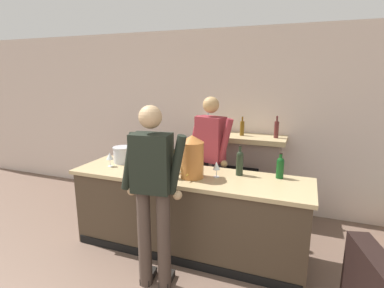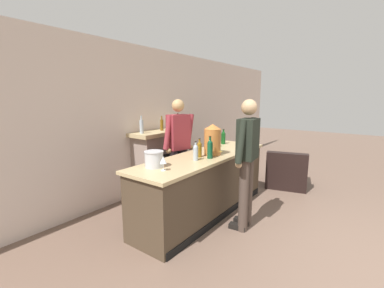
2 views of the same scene
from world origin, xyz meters
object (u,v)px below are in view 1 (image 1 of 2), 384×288
object	(u,v)px
person_customer	(153,191)
wine_bottle_burgundy_dark	(156,163)
ice_bucket_steel	(123,155)
wine_glass_front_left	(216,166)
wine_bottle_merlot_tall	(170,165)
wine_bottle_chardonnay_pale	(240,162)
fireplace_stone	(239,173)
person_bartender	(210,158)
wine_bottle_port_short	(174,162)
wine_glass_by_dispenser	(110,156)
copper_dispenser	(192,156)
wine_bottle_cabernet_heavy	(280,167)

from	to	relation	value
person_customer	wine_bottle_burgundy_dark	distance (m)	0.71
ice_bucket_steel	wine_glass_front_left	size ratio (longest dim) A/B	1.39
ice_bucket_steel	wine_bottle_merlot_tall	world-z (taller)	wine_bottle_merlot_tall
wine_bottle_merlot_tall	wine_bottle_chardonnay_pale	world-z (taller)	wine_bottle_chardonnay_pale
fireplace_stone	wine_bottle_merlot_tall	world-z (taller)	fireplace_stone
fireplace_stone	person_bartender	xyz separation A→B (m)	(-0.26, -0.66, 0.39)
person_bartender	wine_bottle_port_short	bearing A→B (deg)	-112.22
fireplace_stone	wine_bottle_chardonnay_pale	bearing A→B (deg)	-78.45
wine_bottle_merlot_tall	wine_glass_by_dispenser	world-z (taller)	wine_bottle_merlot_tall
person_customer	wine_glass_front_left	bearing A→B (deg)	61.97
person_bartender	wine_bottle_chardonnay_pale	size ratio (longest dim) A/B	5.18
person_customer	ice_bucket_steel	bearing A→B (deg)	136.29
person_bartender	ice_bucket_steel	size ratio (longest dim) A/B	7.25
fireplace_stone	wine_bottle_chardonnay_pale	xyz separation A→B (m)	(0.22, -1.06, 0.49)
wine_bottle_burgundy_dark	wine_glass_front_left	size ratio (longest dim) A/B	1.53
person_bartender	wine_bottle_burgundy_dark	bearing A→B (deg)	-123.35
wine_bottle_burgundy_dark	wine_glass_front_left	bearing A→B (deg)	8.53
person_customer	wine_glass_by_dispenser	size ratio (longest dim) A/B	10.18
wine_glass_by_dispenser	wine_glass_front_left	bearing A→B (deg)	3.72
copper_dispenser	wine_bottle_burgundy_dark	xyz separation A→B (m)	(-0.45, -0.00, -0.12)
fireplace_stone	ice_bucket_steel	xyz separation A→B (m)	(-1.31, -1.11, 0.44)
ice_bucket_steel	wine_glass_front_left	world-z (taller)	ice_bucket_steel
person_customer	wine_bottle_merlot_tall	bearing A→B (deg)	98.38
person_bartender	wine_glass_front_left	size ratio (longest dim) A/B	10.06
person_customer	wine_bottle_port_short	world-z (taller)	person_customer
wine_bottle_port_short	wine_bottle_burgundy_dark	distance (m)	0.21
copper_dispenser	wine_bottle_merlot_tall	distance (m)	0.26
wine_bottle_port_short	wine_glass_by_dispenser	distance (m)	0.85
person_customer	wine_bottle_port_short	bearing A→B (deg)	98.27
ice_bucket_steel	wine_glass_front_left	xyz separation A→B (m)	(1.30, -0.12, 0.02)
ice_bucket_steel	wine_bottle_cabernet_heavy	distance (m)	1.97
person_bartender	wine_bottle_cabernet_heavy	xyz separation A→B (m)	(0.92, -0.35, 0.08)
person_bartender	wine_bottle_chardonnay_pale	world-z (taller)	person_bartender
wine_bottle_merlot_tall	person_customer	bearing A→B (deg)	-81.62
wine_glass_by_dispenser	wine_bottle_burgundy_dark	bearing A→B (deg)	-1.49
person_bartender	wine_bottle_port_short	world-z (taller)	person_bartender
wine_bottle_burgundy_dark	wine_bottle_cabernet_heavy	size ratio (longest dim) A/B	0.95
ice_bucket_steel	wine_bottle_burgundy_dark	xyz separation A→B (m)	(0.60, -0.22, 0.02)
ice_bucket_steel	wine_bottle_chardonnay_pale	bearing A→B (deg)	1.75
wine_bottle_burgundy_dark	wine_glass_front_left	distance (m)	0.71
fireplace_stone	copper_dispenser	bearing A→B (deg)	-100.98
person_bartender	wine_bottle_merlot_tall	xyz separation A→B (m)	(-0.22, -0.77, 0.10)
person_customer	wine_bottle_chardonnay_pale	bearing A→B (deg)	55.74
wine_bottle_burgundy_dark	wine_bottle_cabernet_heavy	xyz separation A→B (m)	(1.36, 0.33, 0.01)
person_bartender	copper_dispenser	size ratio (longest dim) A/B	3.76
ice_bucket_steel	wine_bottle_port_short	distance (m)	0.82
wine_bottle_chardonnay_pale	wine_glass_by_dispenser	distance (m)	1.60
fireplace_stone	wine_glass_front_left	distance (m)	1.31
wine_bottle_merlot_tall	wine_bottle_chardonnay_pale	bearing A→B (deg)	27.65
wine_bottle_burgundy_dark	person_customer	bearing A→B (deg)	-64.80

